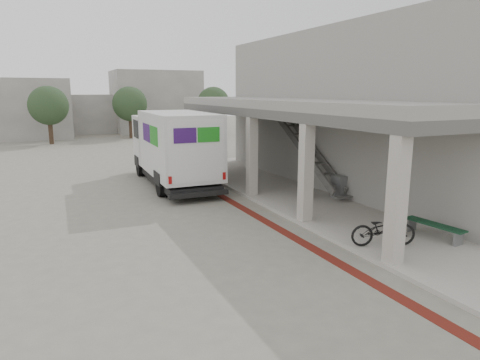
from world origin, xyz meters
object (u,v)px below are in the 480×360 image
fedex_truck (173,146)px  bench (434,228)px  bicycle_black (383,229)px  utility_cabinet (339,187)px

fedex_truck → bench: fedex_truck is taller
fedex_truck → bicycle_black: 11.23m
fedex_truck → bicycle_black: bearing=-73.5°
bench → utility_cabinet: size_ratio=2.03×
utility_cabinet → bicycle_black: bicycle_black is taller
bench → bicycle_black: 1.85m
bench → utility_cabinet: utility_cabinet is taller
fedex_truck → bicycle_black: size_ratio=4.47×
fedex_truck → bicycle_black: fedex_truck is taller
bicycle_black → utility_cabinet: bearing=-4.3°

